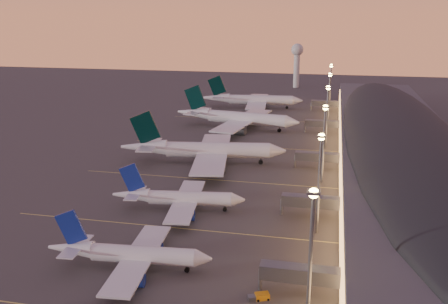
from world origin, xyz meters
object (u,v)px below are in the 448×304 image
airliner_wide_near (203,150)px  airliner_wide_mid (236,118)px  baggage_tug_b (260,297)px  airliner_wide_far (252,100)px  airliner_narrow_south (129,254)px  airliner_narrow_north (179,198)px  radar_tower (297,58)px

airliner_wide_near → airliner_wide_mid: 60.27m
baggage_tug_b → airliner_wide_far: bearing=77.1°
airliner_narrow_south → airliner_wide_mid: airliner_wide_mid is taller
airliner_narrow_north → airliner_narrow_south: bearing=-98.1°
airliner_narrow_north → baggage_tug_b: airliner_narrow_north is taller
airliner_narrow_north → baggage_tug_b: bearing=-62.0°
radar_tower → airliner_narrow_south: bearing=-92.6°
airliner_narrow_north → airliner_wide_far: (-5.78, 160.57, 1.40)m
radar_tower → airliner_wide_mid: bearing=-96.6°
airliner_wide_far → radar_tower: (18.47, 92.30, 16.98)m
airliner_wide_mid → airliner_wide_far: size_ratio=1.05×
airliner_narrow_north → radar_tower: 253.85m
airliner_wide_far → airliner_narrow_south: bearing=-94.1°
airliner_narrow_north → airliner_wide_mid: (-4.35, 106.00, 1.67)m
airliner_wide_mid → baggage_tug_b: (33.53, -146.66, -4.60)m
airliner_narrow_north → airliner_wide_mid: bearing=84.6°
airliner_wide_mid → baggage_tug_b: size_ratio=14.16×
airliner_narrow_south → airliner_wide_near: 80.53m
radar_tower → baggage_tug_b: size_ratio=7.37×
airliner_wide_near → airliner_wide_far: (-0.91, 114.84, -0.16)m
airliner_wide_mid → baggage_tug_b: airliner_wide_mid is taller
airliner_wide_near → airliner_narrow_south: bearing=-96.0°
airliner_narrow_south → airliner_wide_far: bearing=86.6°
airliner_narrow_north → airliner_wide_near: 46.02m
airliner_wide_far → baggage_tug_b: size_ratio=13.46×
airliner_narrow_south → airliner_narrow_north: size_ratio=0.97×
airliner_narrow_north → baggage_tug_b: (29.18, -40.66, -2.92)m
airliner_wide_mid → radar_tower: size_ratio=1.92×
airliner_wide_near → airliner_wide_far: bearing=81.2°
airliner_narrow_north → airliner_wide_near: airliner_wide_near is taller
baggage_tug_b → radar_tower: bearing=70.4°
airliner_wide_near → airliner_wide_far: 114.84m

